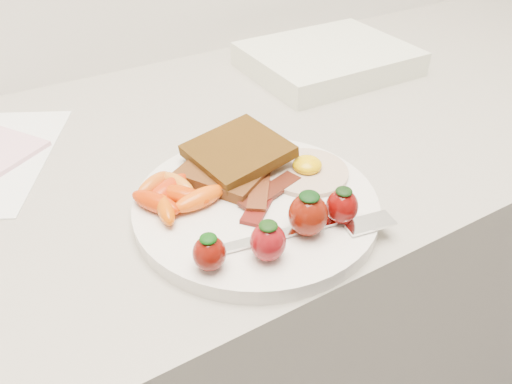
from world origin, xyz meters
TOP-DOWN VIEW (x-y plane):
  - counter at (0.00, 1.70)m, footprint 2.00×0.60m
  - plate at (0.02, 1.54)m, footprint 0.27×0.27m
  - toast_lower at (0.01, 1.60)m, footprint 0.13×0.13m
  - toast_upper at (0.03, 1.61)m, footprint 0.11×0.11m
  - fried_egg at (0.09, 1.55)m, footprint 0.13×0.13m
  - bacon_strips at (0.03, 1.54)m, footprint 0.10×0.09m
  - baby_carrots at (-0.06, 1.58)m, footprint 0.10×0.09m
  - strawberries at (0.01, 1.46)m, footprint 0.18×0.05m
  - fork at (0.05, 1.46)m, footprint 0.18×0.07m
  - appliance at (0.33, 1.82)m, footprint 0.27×0.22m

SIDE VIEW (x-z plane):
  - counter at x=0.00m, z-range 0.00..0.90m
  - plate at x=0.02m, z-range 0.90..0.92m
  - appliance at x=0.33m, z-range 0.90..0.94m
  - fork at x=0.05m, z-range 0.92..0.92m
  - bacon_strips at x=0.03m, z-range 0.92..0.93m
  - fried_egg at x=0.09m, z-range 0.91..0.93m
  - toast_lower at x=0.01m, z-range 0.92..0.93m
  - baby_carrots at x=-0.06m, z-range 0.92..0.94m
  - strawberries at x=0.01m, z-range 0.91..0.96m
  - toast_upper at x=0.03m, z-range 0.93..0.95m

